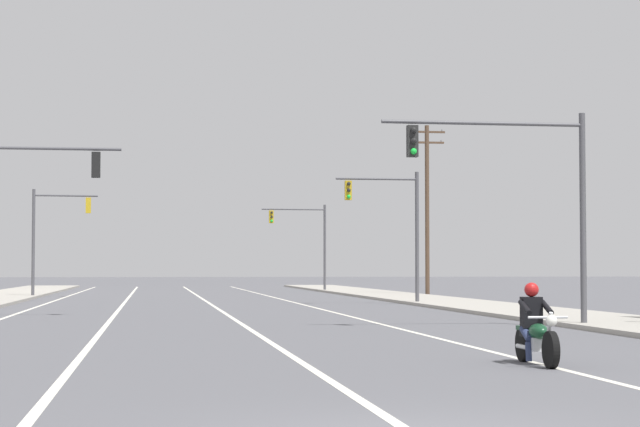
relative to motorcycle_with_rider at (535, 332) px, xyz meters
name	(u,v)px	position (x,y,z in m)	size (l,w,h in m)	color
lane_stripe_center	(210,304)	(-4.07, 36.19, -0.58)	(0.16, 100.00, 0.01)	beige
lane_stripe_left	(123,304)	(-8.14, 36.19, -0.58)	(0.16, 100.00, 0.01)	beige
lane_stripe_right	(298,303)	(0.13, 36.19, -0.58)	(0.16, 100.00, 0.01)	beige
lane_stripe_far_left	(44,304)	(-11.78, 36.19, -0.58)	(0.16, 100.00, 0.01)	beige
sidewalk_kerb_right	(468,305)	(7.14, 31.19, -0.52)	(4.40, 110.00, 0.14)	#9E998E
motorcycle_with_rider	(535,332)	(0.00, 0.00, 0.00)	(0.70, 2.19, 1.46)	black
traffic_signal_near_right	(524,182)	(3.77, 12.39, 3.58)	(6.03, 0.43, 6.20)	#47474C
traffic_signal_near_left	(1,197)	(-11.97, 21.48, 3.57)	(5.91, 0.37, 6.20)	#47474C
traffic_signal_mid_right	(394,218)	(4.38, 33.91, 3.45)	(3.94, 0.38, 6.20)	#47474C
traffic_signal_mid_left	(52,227)	(-12.54, 49.10, 3.44)	(3.69, 0.52, 6.20)	#47474C
traffic_signal_far_right	(307,234)	(4.06, 63.45, 3.50)	(4.64, 0.60, 6.20)	#47474C
utility_pole_right_far	(427,204)	(9.77, 50.29, 5.00)	(2.25, 0.26, 10.40)	#4C3828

